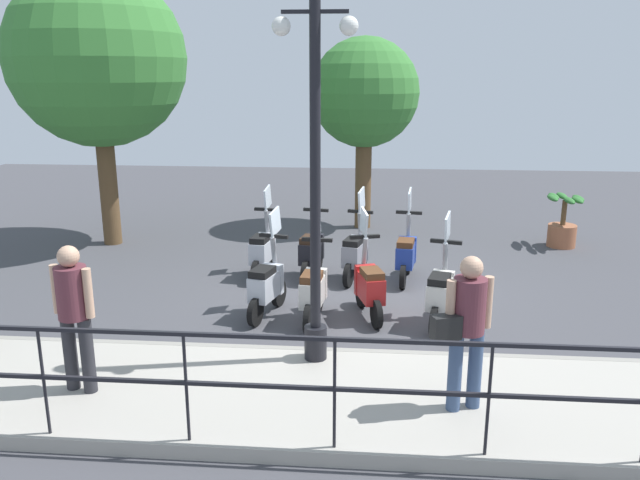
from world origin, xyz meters
name	(u,v)px	position (x,y,z in m)	size (l,w,h in m)	color
ground_plane	(351,300)	(0.00, 0.00, 0.00)	(28.00, 28.00, 0.00)	#424247
promenade_walkway	(340,396)	(-3.15, 0.00, 0.07)	(2.20, 20.00, 0.15)	#A39E93
fence_railing	(335,371)	(-4.20, 0.00, 0.90)	(0.04, 16.03, 1.07)	black
lamp_post_near	(315,202)	(-2.40, 0.33, 2.03)	(0.26, 0.90, 4.24)	black
pedestrian_with_bag	(466,322)	(-3.42, -1.23, 1.08)	(0.46, 0.61, 1.59)	#384C70
pedestrian_distant	(74,308)	(-3.37, 2.74, 1.08)	(0.39, 0.48, 1.59)	#28282D
tree_large	(97,59)	(2.94, 5.04, 3.68)	(3.41, 3.41, 5.40)	brown
tree_distant	(365,94)	(4.80, -0.09, 2.97)	(2.38, 2.38, 4.20)	brown
potted_palm	(563,225)	(3.47, -4.15, 0.45)	(1.06, 0.66, 1.05)	#9E5B3D
scooter_near_0	(440,292)	(-0.87, -1.27, 0.48)	(1.21, 0.53, 1.54)	black
scooter_near_1	(369,285)	(-0.69, -0.28, 0.48)	(1.20, 0.53, 1.54)	black
scooter_near_2	(314,289)	(-0.92, 0.50, 0.48)	(1.23, 0.44, 1.54)	black
scooter_near_3	(267,284)	(-0.75, 1.19, 0.48)	(1.21, 0.52, 1.54)	black
scooter_far_0	(406,254)	(0.99, -0.88, 0.48)	(1.23, 0.46, 1.54)	black
scooter_far_1	(355,252)	(0.99, -0.03, 0.48)	(1.21, 0.52, 1.54)	black
scooter_far_2	(312,250)	(1.07, 0.71, 0.48)	(1.23, 0.47, 1.54)	black
scooter_far_3	(263,250)	(1.03, 1.55, 0.48)	(1.23, 0.44, 1.54)	black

